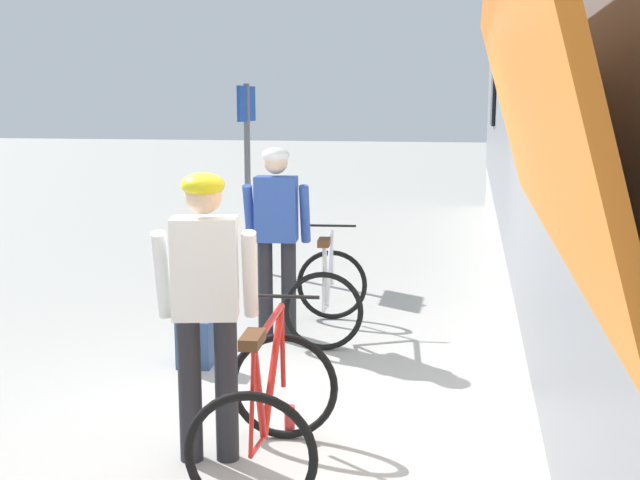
# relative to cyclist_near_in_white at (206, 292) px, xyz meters

# --- Properties ---
(ground_plane) EXTENTS (80.00, 80.00, 0.00)m
(ground_plane) POSITION_rel_cyclist_near_in_white_xyz_m (0.17, 0.47, -1.05)
(ground_plane) COLOR #A09E99
(cyclist_near_in_white) EXTENTS (0.65, 0.40, 1.76)m
(cyclist_near_in_white) POSITION_rel_cyclist_near_in_white_xyz_m (0.00, 0.00, 0.00)
(cyclist_near_in_white) COLOR #232328
(cyclist_near_in_white) RESTS_ON ground
(cyclist_far_in_blue) EXTENTS (0.63, 0.35, 1.76)m
(cyclist_far_in_blue) POSITION_rel_cyclist_near_in_white_xyz_m (-0.23, 2.61, 0.00)
(cyclist_far_in_blue) COLOR #232328
(cyclist_far_in_blue) RESTS_ON ground
(bicycle_near_red) EXTENTS (0.78, 1.12, 0.99)m
(bicycle_near_red) POSITION_rel_cyclist_near_in_white_xyz_m (0.41, -0.14, -0.65)
(bicycle_near_red) COLOR black
(bicycle_near_red) RESTS_ON ground
(bicycle_far_silver) EXTENTS (0.81, 1.14, 0.99)m
(bicycle_far_silver) POSITION_rel_cyclist_near_in_white_xyz_m (0.23, 2.74, -0.65)
(bicycle_far_silver) COLOR black
(bicycle_far_silver) RESTS_ON ground
(backpack_on_platform) EXTENTS (0.29, 0.20, 0.40)m
(backpack_on_platform) POSITION_rel_cyclist_near_in_white_xyz_m (-0.67, 1.59, -0.85)
(backpack_on_platform) COLOR navy
(backpack_on_platform) RESTS_ON ground
(water_bottle_near_the_bikes) EXTENTS (0.07, 0.07, 0.20)m
(water_bottle_near_the_bikes) POSITION_rel_cyclist_near_in_white_xyz_m (0.40, 0.43, -0.95)
(water_bottle_near_the_bikes) COLOR red
(water_bottle_near_the_bikes) RESTS_ON ground
(platform_sign_post) EXTENTS (0.08, 0.70, 2.40)m
(platform_sign_post) POSITION_rel_cyclist_near_in_white_xyz_m (-1.29, 5.35, 0.57)
(platform_sign_post) COLOR #595B60
(platform_sign_post) RESTS_ON ground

